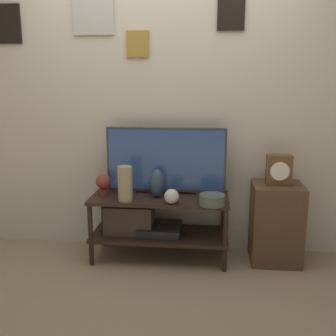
% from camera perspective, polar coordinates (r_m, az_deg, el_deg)
% --- Properties ---
extents(ground_plane, '(12.00, 12.00, 0.00)m').
position_cam_1_polar(ground_plane, '(3.28, -1.79, -14.82)').
color(ground_plane, '#997F60').
extents(wall_back, '(6.40, 0.08, 2.70)m').
position_cam_1_polar(wall_back, '(3.47, -0.72, 10.11)').
color(wall_back, beige).
rests_on(wall_back, ground_plane).
extents(media_console, '(1.16, 0.46, 0.55)m').
position_cam_1_polar(media_console, '(3.40, -2.84, -7.42)').
color(media_console, black).
rests_on(media_console, ground_plane).
extents(television, '(1.02, 0.05, 0.57)m').
position_cam_1_polar(television, '(3.34, -0.29, 1.16)').
color(television, '#333338').
rests_on(television, media_console).
extents(vase_wide_bowl, '(0.20, 0.20, 0.08)m').
position_cam_1_polar(vase_wide_bowl, '(3.11, 6.43, -4.58)').
color(vase_wide_bowl, '#4C5647').
rests_on(vase_wide_bowl, media_console).
extents(vase_round_glass, '(0.12, 0.12, 0.12)m').
position_cam_1_polar(vase_round_glass, '(3.12, 0.52, -4.13)').
color(vase_round_glass, beige).
rests_on(vase_round_glass, media_console).
extents(vase_urn_stoneware, '(0.13, 0.13, 0.24)m').
position_cam_1_polar(vase_urn_stoneware, '(3.28, -1.60, -2.22)').
color(vase_urn_stoneware, '#2D4251').
rests_on(vase_urn_stoneware, media_console).
extents(vase_tall_ceramic, '(0.12, 0.12, 0.29)m').
position_cam_1_polar(vase_tall_ceramic, '(3.19, -6.23, -2.28)').
color(vase_tall_ceramic, tan).
rests_on(vase_tall_ceramic, media_console).
extents(decorative_bust, '(0.13, 0.13, 0.19)m').
position_cam_1_polar(decorative_bust, '(3.37, -9.36, -2.07)').
color(decorative_bust, brown).
rests_on(decorative_bust, media_console).
extents(side_table, '(0.41, 0.38, 0.67)m').
position_cam_1_polar(side_table, '(3.46, 15.39, -7.72)').
color(side_table, '#513823').
rests_on(side_table, ground_plane).
extents(mantel_clock, '(0.20, 0.11, 0.25)m').
position_cam_1_polar(mantel_clock, '(3.33, 15.79, -0.26)').
color(mantel_clock, brown).
rests_on(mantel_clock, side_table).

